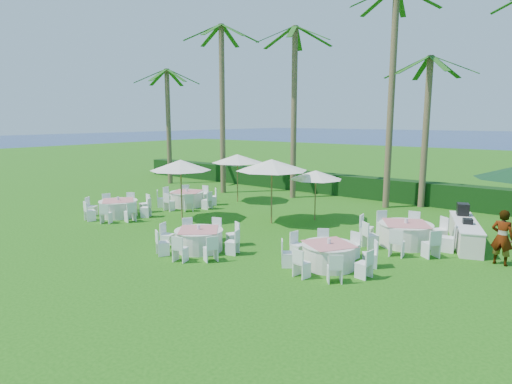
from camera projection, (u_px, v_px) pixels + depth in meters
ground at (204, 241)px, 15.87m from camera, size 120.00×120.00×0.00m
hedge at (348, 186)px, 25.14m from camera, size 34.00×1.00×1.20m
banquet_table_a at (118, 208)px, 19.77m from camera, size 3.03×3.03×0.92m
banquet_table_b at (199, 239)px, 14.68m from camera, size 2.88×2.88×0.89m
banquet_table_c at (329, 255)px, 13.01m from camera, size 2.90×2.90×0.89m
banquet_table_d at (187, 198)px, 22.14m from camera, size 3.06×3.06×0.93m
banquet_table_f at (406, 234)px, 15.22m from camera, size 3.27×3.27×0.98m
umbrella_a at (181, 165)px, 18.76m from camera, size 2.68×2.68×2.70m
umbrella_b at (272, 165)px, 18.11m from camera, size 3.07×3.07×2.78m
umbrella_c at (237, 159)px, 22.99m from camera, size 2.77×2.77×2.59m
umbrella_d at (316, 175)px, 18.75m from camera, size 2.34×2.34×2.24m
buffet_table at (465, 232)px, 15.38m from camera, size 1.89×3.71×1.30m
staff_person at (502, 237)px, 13.13m from camera, size 0.68×0.49×1.74m
palm_a at (222, 103)px, 25.39m from camera, size 4.32×4.32×9.89m
palm_b at (294, 106)px, 23.77m from camera, size 4.40×4.11×9.45m
palm_c at (392, 91)px, 20.90m from camera, size 4.23×4.38×10.67m
palm_d at (426, 124)px, 21.31m from camera, size 4.40×4.12×7.53m
palm_f at (168, 121)px, 29.35m from camera, size 4.38×4.22×7.82m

